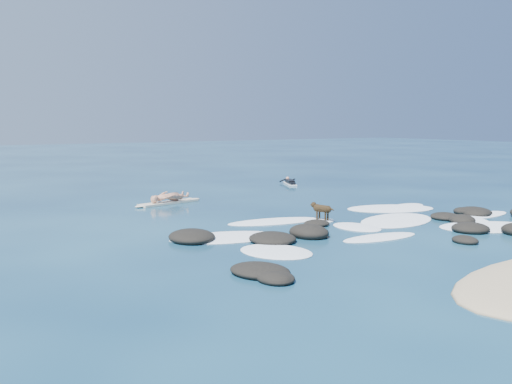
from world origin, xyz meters
TOP-DOWN VIEW (x-y plane):
  - ground at (0.00, 0.00)m, footprint 160.00×160.00m
  - reef_rocks at (0.37, -1.63)m, footprint 14.78×6.90m
  - breaking_foam at (0.90, 0.05)m, footprint 14.21×8.25m
  - standing_surfer_rig at (-3.57, 8.57)m, footprint 3.55×1.35m
  - paddling_surfer_rig at (5.63, 12.13)m, footprint 1.37×2.13m
  - dog at (-0.62, 1.41)m, footprint 0.44×1.11m

SIDE VIEW (x-z plane):
  - ground at x=0.00m, z-range 0.00..0.00m
  - breaking_foam at x=0.90m, z-range -0.05..0.07m
  - reef_rocks at x=0.37m, z-range -0.19..0.40m
  - paddling_surfer_rig at x=5.63m, z-range -0.06..0.32m
  - dog at x=-0.62m, z-range 0.12..0.83m
  - standing_surfer_rig at x=-3.57m, z-range -0.22..1.83m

